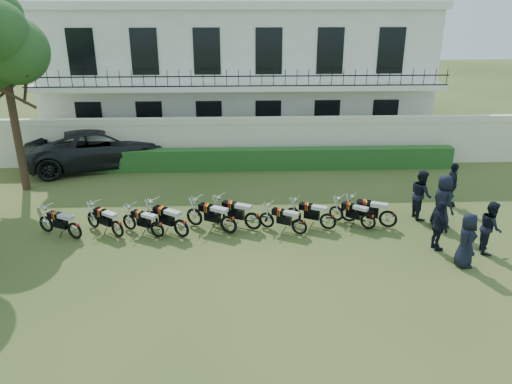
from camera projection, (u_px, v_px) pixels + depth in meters
ground at (241, 239)px, 16.69m from camera, size 100.00×100.00×0.00m
perimeter_wall at (239, 141)px, 23.71m from camera, size 30.00×0.35×2.30m
hedge at (261, 159)px, 23.24m from camera, size 18.00×0.60×1.00m
building at (238, 69)px, 28.32m from camera, size 20.40×9.60×7.40m
tree_west_near at (2, 44)px, 18.87m from camera, size 3.40×3.20×7.90m
motorcycle_0 at (74, 227)px, 16.49m from camera, size 1.70×0.94×1.01m
motorcycle_1 at (117, 225)px, 16.62m from camera, size 1.53×1.21×1.02m
motorcycle_2 at (157, 226)px, 16.59m from camera, size 1.59×1.00×0.98m
motorcycle_3 at (181, 224)px, 16.60m from camera, size 1.72×1.22×1.10m
motorcycle_4 at (229, 220)px, 16.85m from camera, size 1.82×1.10×1.11m
motorcycle_5 at (253, 217)px, 17.13m from camera, size 1.87×0.99×1.10m
motorcycle_6 at (300, 223)px, 16.80m from camera, size 1.61×0.95×0.98m
motorcycle_7 at (328, 217)px, 17.17m from camera, size 1.73×0.94×1.02m
motorcycle_8 at (368, 218)px, 17.19m from camera, size 1.48×1.15×0.98m
motorcycle_9 at (388, 215)px, 17.30m from camera, size 1.88×0.94×1.09m
suv at (100, 147)px, 23.57m from camera, size 7.26×5.05×1.84m
officer_0 at (466, 240)px, 14.75m from camera, size 0.61×0.87×1.70m
officer_1 at (490, 227)px, 15.58m from camera, size 0.85×0.97×1.70m
officer_2 at (439, 226)px, 15.71m from camera, size 0.51×1.00×1.64m
officer_3 at (443, 201)px, 17.26m from camera, size 0.84×1.06×1.91m
officer_4 at (421, 194)px, 18.01m from camera, size 0.73×0.92×1.80m
officer_5 at (452, 185)px, 19.06m from camera, size 0.69×1.09×1.72m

